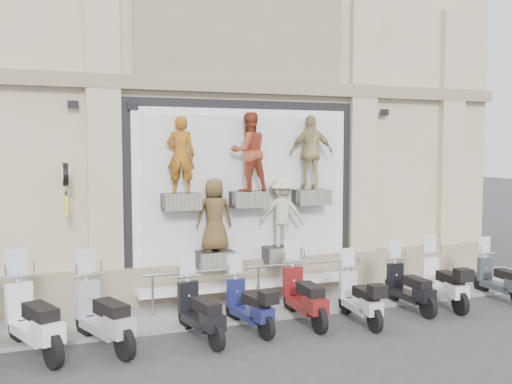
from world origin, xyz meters
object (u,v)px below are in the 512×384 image
scooter_d (200,300)px  scooter_i (443,273)px  scooter_f (304,284)px  scooter_h (410,277)px  scooter_c (103,302)px  clock_sign_bracket (66,182)px  scooter_b (33,305)px  scooter_e (249,295)px  scooter_j (500,270)px  scooter_g (360,288)px  guard_rail (258,287)px

scooter_d → scooter_i: 5.55m
scooter_f → scooter_h: 2.49m
scooter_c → scooter_f: (3.88, 0.08, -0.04)m
clock_sign_bracket → scooter_b: bearing=-109.7°
scooter_b → scooter_e: size_ratio=1.25×
clock_sign_bracket → scooter_b: (-0.64, -1.78, -1.94)m
scooter_e → scooter_j: size_ratio=1.00×
clock_sign_bracket → scooter_e: size_ratio=0.60×
scooter_c → scooter_j: size_ratio=1.20×
clock_sign_bracket → scooter_f: clock_sign_bracket is taller
scooter_f → scooter_i: scooter_f is taller
scooter_f → scooter_b: bearing=-178.3°
clock_sign_bracket → scooter_c: 2.76m
scooter_e → scooter_g: size_ratio=0.98×
scooter_g → scooter_f: bearing=163.9°
guard_rail → scooter_f: (0.47, -1.32, 0.32)m
scooter_d → scooter_i: (5.54, 0.21, 0.01)m
scooter_d → scooter_h: size_ratio=1.04×
scooter_c → scooter_h: (6.36, 0.07, -0.12)m
guard_rail → scooter_b: bearing=-163.9°
scooter_b → guard_rail: bearing=-5.3°
clock_sign_bracket → scooter_g: bearing=-21.8°
scooter_c → scooter_i: 7.23m
guard_rail → scooter_b: (-4.54, -1.31, 0.40)m
clock_sign_bracket → scooter_e: bearing=-30.0°
scooter_i → scooter_b: bearing=-172.5°
guard_rail → scooter_h: size_ratio=2.89×
clock_sign_bracket → scooter_f: bearing=-22.2°
scooter_h → scooter_j: scooter_h is taller
scooter_d → scooter_g: bearing=-11.8°
guard_rail → scooter_i: 4.05m
clock_sign_bracket → scooter_f: 5.13m
scooter_e → scooter_f: scooter_f is taller
scooter_b → scooter_h: size_ratio=1.21×
scooter_i → scooter_j: size_ratio=1.09×
scooter_d → scooter_g: (3.23, -0.15, -0.04)m
scooter_f → scooter_d: bearing=-172.2°
scooter_e → scooter_g: 2.25m
scooter_f → scooter_i: 3.35m
scooter_e → scooter_i: bearing=-9.7°
guard_rail → clock_sign_bracket: bearing=173.2°
scooter_h → scooter_d: bearing=-177.3°
scooter_b → scooter_i: scooter_b is taller
clock_sign_bracket → scooter_b: size_ratio=0.48×
scooter_j → scooter_i: bearing=-177.9°
guard_rail → scooter_d: 2.34m
scooter_i → scooter_d: bearing=-170.1°
scooter_d → scooter_b: bearing=166.1°
scooter_i → scooter_h: bearing=-173.1°
scooter_h → scooter_c: bearing=-179.4°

